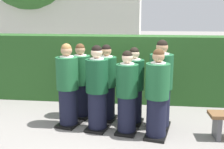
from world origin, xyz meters
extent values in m
plane|color=gray|center=(0.00, 0.00, 0.00)|extent=(60.00, 60.00, 0.00)
cylinder|color=black|center=(-0.86, 0.16, 0.38)|extent=(0.36, 0.36, 0.76)
cube|color=black|center=(-0.86, 0.16, 0.03)|extent=(0.48, 0.55, 0.05)
cylinder|color=#1E5B33|center=(-0.86, 0.16, 1.07)|extent=(0.43, 0.43, 0.63)
cylinder|color=white|center=(-0.86, 0.16, 1.39)|extent=(0.27, 0.27, 0.03)
cube|color=navy|center=(-0.81, 0.35, 1.20)|extent=(0.04, 0.02, 0.28)
sphere|color=tan|center=(-0.86, 0.16, 1.51)|extent=(0.21, 0.21, 0.21)
sphere|color=olive|center=(-0.86, 0.16, 1.55)|extent=(0.20, 0.20, 0.20)
cylinder|color=black|center=(-0.26, 0.03, 0.38)|extent=(0.36, 0.36, 0.75)
cube|color=black|center=(-0.26, 0.03, 0.03)|extent=(0.48, 0.54, 0.05)
cylinder|color=#144728|center=(-0.26, 0.03, 1.07)|extent=(0.43, 0.43, 0.62)
cylinder|color=white|center=(-0.26, 0.03, 1.38)|extent=(0.26, 0.26, 0.03)
cube|color=gold|center=(-0.21, 0.22, 1.19)|extent=(0.04, 0.02, 0.27)
sphere|color=beige|center=(-0.26, 0.03, 1.50)|extent=(0.21, 0.21, 0.21)
sphere|color=black|center=(-0.26, 0.03, 1.54)|extent=(0.20, 0.20, 0.20)
cube|color=white|center=(-0.19, 0.29, 0.97)|extent=(0.15, 0.04, 0.20)
cylinder|color=black|center=(0.31, -0.06, 0.36)|extent=(0.34, 0.34, 0.72)
cube|color=black|center=(0.31, -0.06, 0.03)|extent=(0.44, 0.51, 0.05)
cylinder|color=#19512D|center=(0.31, -0.06, 1.02)|extent=(0.41, 0.41, 0.59)
cylinder|color=white|center=(0.31, -0.06, 1.32)|extent=(0.25, 0.25, 0.03)
cube|color=#236038|center=(0.35, 0.13, 1.13)|extent=(0.04, 0.02, 0.26)
sphere|color=beige|center=(0.31, -0.06, 1.43)|extent=(0.20, 0.20, 0.20)
sphere|color=black|center=(0.31, -0.06, 1.47)|extent=(0.19, 0.19, 0.19)
cylinder|color=black|center=(0.86, -0.21, 0.37)|extent=(0.36, 0.36, 0.75)
cube|color=black|center=(0.86, -0.21, 0.03)|extent=(0.46, 0.53, 0.05)
cylinder|color=#1E5B33|center=(0.86, -0.21, 1.05)|extent=(0.42, 0.42, 0.62)
cylinder|color=white|center=(0.86, -0.21, 1.37)|extent=(0.26, 0.26, 0.03)
cube|color=navy|center=(0.90, -0.01, 1.18)|extent=(0.04, 0.02, 0.27)
sphere|color=tan|center=(0.86, -0.21, 1.49)|extent=(0.21, 0.21, 0.21)
sphere|color=#472D19|center=(0.86, -0.21, 1.53)|extent=(0.19, 0.19, 0.19)
cube|color=white|center=(0.91, 0.06, 0.96)|extent=(0.15, 0.04, 0.20)
cylinder|color=black|center=(-0.72, 0.67, 0.37)|extent=(0.35, 0.35, 0.73)
cube|color=black|center=(-0.72, 0.67, 0.03)|extent=(0.45, 0.52, 0.05)
cylinder|color=#1E5B33|center=(-0.72, 0.67, 1.04)|extent=(0.41, 0.41, 0.61)
cylinder|color=white|center=(-0.72, 0.67, 1.35)|extent=(0.26, 0.26, 0.03)
cube|color=#236038|center=(-0.68, 0.86, 1.16)|extent=(0.04, 0.02, 0.27)
sphere|color=tan|center=(-0.72, 0.67, 1.46)|extent=(0.21, 0.21, 0.21)
sphere|color=#472D19|center=(-0.72, 0.67, 1.50)|extent=(0.19, 0.19, 0.19)
cube|color=white|center=(-0.66, 0.93, 0.95)|extent=(0.15, 0.04, 0.20)
cylinder|color=black|center=(-0.15, 0.56, 0.37)|extent=(0.35, 0.35, 0.73)
cube|color=black|center=(-0.15, 0.56, 0.03)|extent=(0.46, 0.52, 0.05)
cylinder|color=#19512D|center=(-0.15, 0.56, 1.04)|extent=(0.42, 0.42, 0.61)
cylinder|color=white|center=(-0.15, 0.56, 1.35)|extent=(0.26, 0.26, 0.03)
cube|color=gold|center=(-0.11, 0.75, 1.16)|extent=(0.04, 0.02, 0.27)
sphere|color=tan|center=(-0.15, 0.56, 1.46)|extent=(0.21, 0.21, 0.21)
sphere|color=black|center=(-0.15, 0.56, 1.50)|extent=(0.19, 0.19, 0.19)
cube|color=white|center=(-0.10, 0.82, 0.95)|extent=(0.15, 0.04, 0.20)
cylinder|color=black|center=(0.41, 0.43, 0.36)|extent=(0.34, 0.34, 0.72)
cube|color=black|center=(0.41, 0.43, 0.03)|extent=(0.44, 0.51, 0.05)
cylinder|color=#144728|center=(0.41, 0.43, 1.02)|extent=(0.41, 0.41, 0.59)
cylinder|color=white|center=(0.41, 0.43, 1.32)|extent=(0.25, 0.25, 0.03)
cube|color=#236038|center=(0.45, 0.62, 1.14)|extent=(0.04, 0.02, 0.26)
sphere|color=beige|center=(0.41, 0.43, 1.44)|extent=(0.20, 0.20, 0.20)
sphere|color=black|center=(0.41, 0.43, 1.47)|extent=(0.19, 0.19, 0.19)
cube|color=white|center=(0.46, 0.69, 0.93)|extent=(0.15, 0.04, 0.20)
cylinder|color=black|center=(0.94, 0.29, 0.40)|extent=(0.38, 0.38, 0.80)
cube|color=black|center=(0.94, 0.29, 0.03)|extent=(0.48, 0.56, 0.05)
cylinder|color=#19512D|center=(0.94, 0.29, 1.13)|extent=(0.45, 0.45, 0.66)
cylinder|color=white|center=(0.94, 0.29, 1.46)|extent=(0.28, 0.28, 0.03)
cube|color=navy|center=(0.98, 0.50, 1.26)|extent=(0.04, 0.02, 0.29)
sphere|color=tan|center=(0.94, 0.29, 1.59)|extent=(0.23, 0.23, 0.23)
sphere|color=black|center=(0.94, 0.29, 1.63)|extent=(0.21, 0.21, 0.21)
cube|color=white|center=(0.99, 0.57, 1.03)|extent=(0.15, 0.04, 0.20)
cube|color=#285623|center=(0.00, 1.99, 0.83)|extent=(7.25, 0.70, 1.66)
cylinder|color=brown|center=(-4.13, 6.58, 1.21)|extent=(0.24, 0.24, 2.42)
cube|color=#4C4C51|center=(1.94, -0.12, 0.21)|extent=(0.10, 0.32, 0.42)
camera|label=1|loc=(0.65, -5.12, 2.23)|focal=45.98mm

